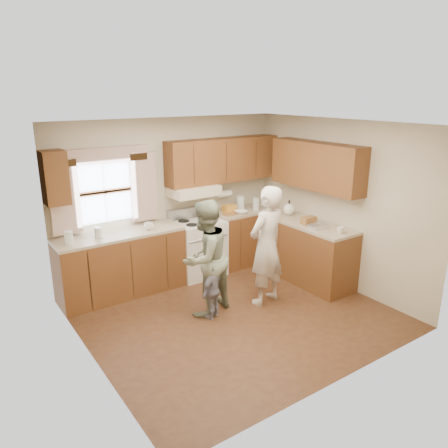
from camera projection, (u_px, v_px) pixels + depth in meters
room at (235, 225)px, 5.50m from camera, size 3.80×3.80×3.80m
kitchen_fixtures at (227, 227)px, 6.80m from camera, size 3.80×2.25×2.15m
stove at (198, 247)px, 7.02m from camera, size 0.76×0.67×1.07m
woman_left at (266, 246)px, 5.97m from camera, size 0.68×0.51×1.68m
woman_right at (205, 258)px, 5.70m from camera, size 0.91×0.80×1.56m
child at (213, 290)px, 5.68m from camera, size 0.50×0.37×0.78m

